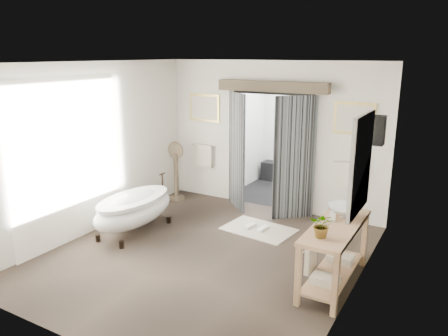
{
  "coord_description": "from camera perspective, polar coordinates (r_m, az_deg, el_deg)",
  "views": [
    {
      "loc": [
        3.35,
        -5.24,
        3.03
      ],
      "look_at": [
        0.0,
        0.6,
        1.25
      ],
      "focal_mm": 35.0,
      "sensor_mm": 36.0,
      "label": 1
    }
  ],
  "objects": [
    {
      "name": "slippers",
      "position": [
        7.81,
        4.29,
        -7.73
      ],
      "size": [
        0.4,
        0.29,
        0.05
      ],
      "color": "white",
      "rests_on": "rug"
    },
    {
      "name": "shower_room",
      "position": [
        10.05,
        9.68,
        2.39
      ],
      "size": [
        2.22,
        2.01,
        2.51
      ],
      "color": "black",
      "rests_on": "ground_plane"
    },
    {
      "name": "soap_bottle_b",
      "position": [
        6.58,
        15.42,
        -4.31
      ],
      "size": [
        0.17,
        0.17,
        0.17
      ],
      "primitive_type": "imported",
      "rotation": [
        0.0,
        0.0,
        -0.41
      ],
      "color": "gray",
      "rests_on": "vanity"
    },
    {
      "name": "pedestal_mirror",
      "position": [
        9.22,
        -6.26,
        -0.93
      ],
      "size": [
        0.37,
        0.24,
        1.26
      ],
      "color": "#4E4133",
      "rests_on": "ground_plane"
    },
    {
      "name": "back_wall_dressing",
      "position": [
        8.39,
        5.86,
        4.67
      ],
      "size": [
        3.82,
        0.68,
        2.52
      ],
      "color": "black",
      "rests_on": "ground_plane"
    },
    {
      "name": "ground_plane",
      "position": [
        6.92,
        -2.52,
        -11.18
      ],
      "size": [
        5.0,
        5.0,
        0.0
      ],
      "primitive_type": "plane",
      "color": "#483A30"
    },
    {
      "name": "vanity",
      "position": [
        6.06,
        13.98,
        -10.25
      ],
      "size": [
        0.57,
        1.6,
        0.85
      ],
      "color": "tan",
      "rests_on": "ground_plane"
    },
    {
      "name": "room_shell",
      "position": [
        6.24,
        -3.62,
        3.96
      ],
      "size": [
        4.52,
        5.02,
        2.91
      ],
      "color": "beige",
      "rests_on": "ground_plane"
    },
    {
      "name": "soap_bottle_a",
      "position": [
        6.02,
        13.98,
        -5.93
      ],
      "size": [
        0.09,
        0.1,
        0.18
      ],
      "primitive_type": "imported",
      "rotation": [
        0.0,
        0.0,
        0.14
      ],
      "color": "gray",
      "rests_on": "vanity"
    },
    {
      "name": "rug",
      "position": [
        7.82,
        4.54,
        -7.98
      ],
      "size": [
        1.28,
        0.93,
        0.01
      ],
      "primitive_type": "cube",
      "rotation": [
        0.0,
        0.0,
        -0.11
      ],
      "color": "beige",
      "rests_on": "ground_plane"
    },
    {
      "name": "clawfoot_tub",
      "position": [
        7.72,
        -11.67,
        -5.26
      ],
      "size": [
        0.79,
        1.77,
        0.86
      ],
      "color": "black",
      "rests_on": "ground_plane"
    },
    {
      "name": "basin",
      "position": [
        6.23,
        15.42,
        -5.45
      ],
      "size": [
        0.58,
        0.58,
        0.16
      ],
      "primitive_type": "imported",
      "rotation": [
        0.0,
        0.0,
        -0.29
      ],
      "color": "white",
      "rests_on": "vanity"
    },
    {
      "name": "plant",
      "position": [
        5.46,
        12.73,
        -7.29
      ],
      "size": [
        0.31,
        0.27,
        0.32
      ],
      "primitive_type": "imported",
      "rotation": [
        0.0,
        0.0,
        0.09
      ],
      "color": "gray",
      "rests_on": "vanity"
    }
  ]
}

